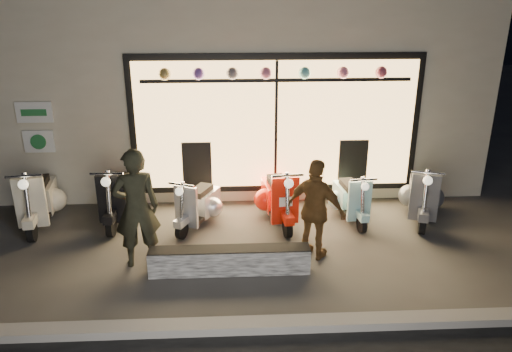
{
  "coord_description": "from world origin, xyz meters",
  "views": [
    {
      "loc": [
        -0.04,
        -7.09,
        3.95
      ],
      "look_at": [
        0.36,
        0.6,
        1.05
      ],
      "focal_mm": 35.0,
      "sensor_mm": 36.0,
      "label": 1
    }
  ],
  "objects_px": {
    "graffiti_barrier": "(230,260)",
    "scooter_silver": "(200,203)",
    "man": "(136,208)",
    "woman": "(316,210)",
    "scooter_red": "(278,196)"
  },
  "relations": [
    {
      "from": "graffiti_barrier",
      "to": "scooter_silver",
      "type": "bearing_deg",
      "value": 106.8
    },
    {
      "from": "graffiti_barrier",
      "to": "man",
      "type": "xyz_separation_m",
      "value": [
        -1.36,
        0.33,
        0.72
      ]
    },
    {
      "from": "scooter_silver",
      "to": "man",
      "type": "distance_m",
      "value": 1.72
    },
    {
      "from": "woman",
      "to": "scooter_silver",
      "type": "bearing_deg",
      "value": -1.07
    },
    {
      "from": "scooter_silver",
      "to": "scooter_red",
      "type": "xyz_separation_m",
      "value": [
        1.4,
        0.12,
        0.05
      ]
    },
    {
      "from": "scooter_red",
      "to": "graffiti_barrier",
      "type": "bearing_deg",
      "value": -122.81
    },
    {
      "from": "graffiti_barrier",
      "to": "woman",
      "type": "height_order",
      "value": "woman"
    },
    {
      "from": "man",
      "to": "woman",
      "type": "distance_m",
      "value": 2.68
    },
    {
      "from": "graffiti_barrier",
      "to": "man",
      "type": "height_order",
      "value": "man"
    },
    {
      "from": "scooter_silver",
      "to": "scooter_red",
      "type": "relative_size",
      "value": 0.85
    },
    {
      "from": "scooter_silver",
      "to": "woman",
      "type": "height_order",
      "value": "woman"
    },
    {
      "from": "woman",
      "to": "graffiti_barrier",
      "type": "bearing_deg",
      "value": 51.6
    },
    {
      "from": "graffiti_barrier",
      "to": "scooter_red",
      "type": "relative_size",
      "value": 1.59
    },
    {
      "from": "man",
      "to": "graffiti_barrier",
      "type": "bearing_deg",
      "value": 152.19
    },
    {
      "from": "scooter_red",
      "to": "man",
      "type": "relative_size",
      "value": 0.8
    }
  ]
}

